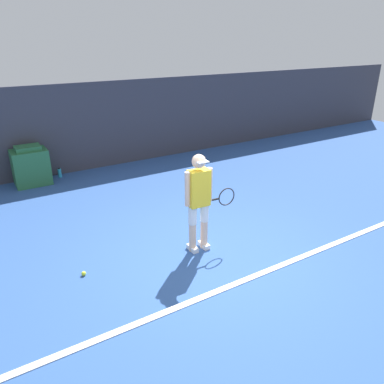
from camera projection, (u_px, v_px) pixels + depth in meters
name	position (u px, v px, depth m)	size (l,w,h in m)	color
ground_plane	(213.00, 261.00, 5.97)	(24.00, 24.00, 0.00)	#2D5193
back_wall	(96.00, 126.00, 9.82)	(24.00, 0.10, 2.26)	#383842
court_baseline	(239.00, 282.00, 5.43)	(21.60, 0.10, 0.01)	white
tennis_player	(199.00, 199.00, 5.96)	(0.94, 0.29, 1.66)	beige
tennis_ball	(84.00, 273.00, 5.59)	(0.07, 0.07, 0.07)	#D1E533
covered_chair	(31.00, 166.00, 8.90)	(0.80, 0.61, 0.95)	#28663D
water_bottle	(60.00, 173.00, 9.47)	(0.09, 0.09, 0.24)	#33ADD6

